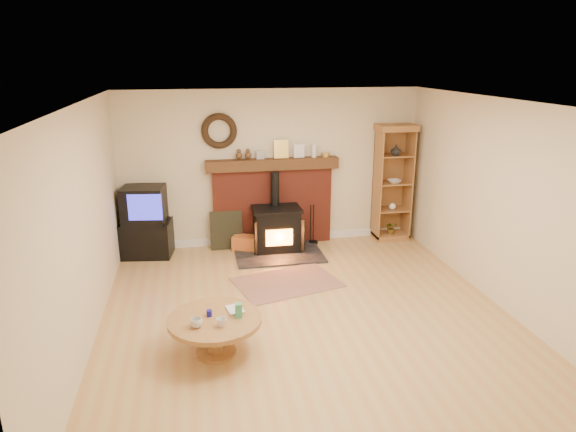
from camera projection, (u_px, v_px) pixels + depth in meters
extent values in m
plane|color=tan|center=(307.00, 316.00, 6.38)|extent=(5.50, 5.50, 0.00)
cube|color=beige|center=(272.00, 168.00, 8.58)|extent=(5.00, 0.02, 2.60)
cube|color=beige|center=(399.00, 336.00, 3.41)|extent=(5.00, 0.02, 2.60)
cube|color=beige|center=(83.00, 229.00, 5.55)|extent=(0.02, 5.50, 2.60)
cube|color=beige|center=(502.00, 205.00, 6.44)|extent=(0.02, 5.50, 2.60)
cube|color=white|center=(309.00, 103.00, 5.61)|extent=(5.00, 5.50, 0.02)
cube|color=white|center=(272.00, 238.00, 8.92)|extent=(5.00, 0.04, 0.12)
torus|color=black|center=(219.00, 131.00, 8.18)|extent=(0.57, 0.11, 0.57)
cube|color=maroon|center=(273.00, 207.00, 8.70)|extent=(2.00, 0.15, 1.30)
cube|color=#3D2613|center=(273.00, 164.00, 8.45)|extent=(2.20, 0.22, 0.18)
cube|color=#999999|center=(260.00, 155.00, 8.37)|extent=(0.13, 0.05, 0.14)
cube|color=gold|center=(281.00, 149.00, 8.43)|extent=(0.24, 0.06, 0.30)
cube|color=white|center=(299.00, 151.00, 8.49)|extent=(0.18, 0.05, 0.22)
cylinder|color=white|center=(314.00, 151.00, 8.52)|extent=(0.08, 0.08, 0.22)
cylinder|color=gold|center=(326.00, 155.00, 8.58)|extent=(0.14, 0.14, 0.07)
cube|color=black|center=(279.00, 254.00, 8.35)|extent=(1.40, 1.00, 0.03)
cube|color=black|center=(277.00, 230.00, 8.43)|extent=(0.72, 0.51, 0.67)
cube|color=black|center=(276.00, 209.00, 8.33)|extent=(0.79, 0.56, 0.04)
cylinder|color=black|center=(275.00, 189.00, 8.38)|extent=(0.14, 0.14, 0.56)
cube|color=orange|center=(279.00, 238.00, 8.20)|extent=(0.43, 0.02, 0.27)
cube|color=black|center=(258.00, 236.00, 8.19)|extent=(0.17, 0.23, 0.53)
cube|color=black|center=(299.00, 234.00, 8.30)|extent=(0.17, 0.23, 0.53)
cube|color=brown|center=(287.00, 282.00, 7.31)|extent=(1.61, 1.30, 0.01)
cube|color=black|center=(147.00, 239.00, 8.25)|extent=(0.85, 0.64, 0.57)
cube|color=black|center=(144.00, 204.00, 8.08)|extent=(0.71, 0.63, 0.57)
cube|color=#2626BB|center=(145.00, 207.00, 7.82)|extent=(0.51, 0.09, 0.41)
cube|color=#995C32|center=(390.00, 235.00, 9.11)|extent=(0.58, 0.42, 0.10)
cube|color=#995C32|center=(388.00, 182.00, 9.02)|extent=(0.58, 0.02, 1.86)
cube|color=#995C32|center=(377.00, 185.00, 8.78)|extent=(0.02, 0.42, 1.86)
cube|color=#995C32|center=(408.00, 184.00, 8.88)|extent=(0.02, 0.42, 1.86)
cube|color=#995C32|center=(396.00, 127.00, 8.54)|extent=(0.64, 0.46, 0.10)
cube|color=#995C32|center=(391.00, 209.00, 8.96)|extent=(0.54, 0.38, 0.02)
cube|color=#995C32|center=(393.00, 183.00, 8.82)|extent=(0.54, 0.38, 0.02)
cube|color=#995C32|center=(395.00, 155.00, 8.68)|extent=(0.54, 0.38, 0.02)
imported|color=white|center=(396.00, 150.00, 8.60)|extent=(0.17, 0.17, 0.18)
imported|color=white|center=(394.00, 181.00, 8.76)|extent=(0.23, 0.23, 0.06)
sphere|color=white|center=(392.00, 206.00, 8.90)|extent=(0.12, 0.12, 0.12)
imported|color=#419D66|center=(391.00, 228.00, 9.01)|extent=(0.20, 0.17, 0.22)
cube|color=yellow|center=(245.00, 243.00, 8.51)|extent=(0.46, 0.39, 0.25)
cube|color=black|center=(226.00, 230.00, 8.54)|extent=(0.53, 0.14, 0.64)
cylinder|color=black|center=(313.00, 242.00, 8.84)|extent=(0.16, 0.16, 0.04)
cylinder|color=black|center=(311.00, 224.00, 8.73)|extent=(0.02, 0.02, 0.70)
cylinder|color=black|center=(313.00, 224.00, 8.74)|extent=(0.02, 0.02, 0.70)
cylinder|color=brown|center=(216.00, 352.00, 5.57)|extent=(0.44, 0.44, 0.03)
cylinder|color=brown|center=(215.00, 337.00, 5.51)|extent=(0.16, 0.16, 0.35)
cylinder|color=brown|center=(215.00, 320.00, 5.45)|extent=(1.01, 1.01, 0.05)
imported|color=white|center=(196.00, 323.00, 5.24)|extent=(0.12, 0.12, 0.10)
imported|color=white|center=(221.00, 322.00, 5.26)|extent=(0.10, 0.10, 0.09)
imported|color=#4C331E|center=(227.00, 311.00, 5.57)|extent=(0.17, 0.22, 0.02)
cylinder|color=navy|center=(209.00, 313.00, 5.47)|extent=(0.06, 0.06, 0.07)
cube|color=#419D66|center=(239.00, 310.00, 5.43)|extent=(0.07, 0.07, 0.16)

